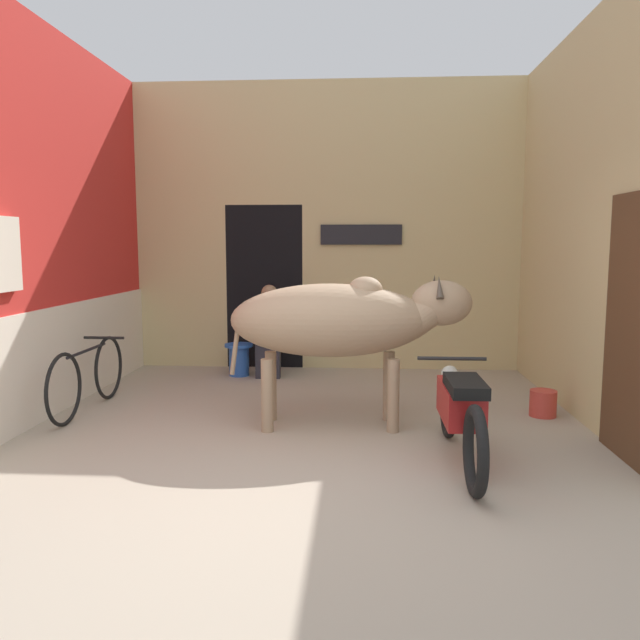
{
  "coord_description": "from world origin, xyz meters",
  "views": [
    {
      "loc": [
        0.48,
        -4.11,
        1.7
      ],
      "look_at": [
        0.08,
        1.95,
        0.96
      ],
      "focal_mm": 35.0,
      "sensor_mm": 36.0,
      "label": 1
    }
  ],
  "objects_px": {
    "cow": "(343,320)",
    "shopkeeper_seated": "(269,329)",
    "plastic_stool": "(239,359)",
    "bucket": "(543,403)",
    "motorcycle_near": "(460,410)",
    "bicycle": "(88,376)"
  },
  "relations": [
    {
      "from": "motorcycle_near",
      "to": "bicycle",
      "type": "height_order",
      "value": "motorcycle_near"
    },
    {
      "from": "cow",
      "to": "plastic_stool",
      "type": "bearing_deg",
      "value": 123.07
    },
    {
      "from": "bicycle",
      "to": "plastic_stool",
      "type": "height_order",
      "value": "bicycle"
    },
    {
      "from": "motorcycle_near",
      "to": "bicycle",
      "type": "distance_m",
      "value": 3.78
    },
    {
      "from": "plastic_stool",
      "to": "bucket",
      "type": "relative_size",
      "value": 1.6
    },
    {
      "from": "shopkeeper_seated",
      "to": "plastic_stool",
      "type": "relative_size",
      "value": 2.84
    },
    {
      "from": "cow",
      "to": "bicycle",
      "type": "bearing_deg",
      "value": 172.22
    },
    {
      "from": "bicycle",
      "to": "plastic_stool",
      "type": "distance_m",
      "value": 2.17
    },
    {
      "from": "bucket",
      "to": "cow",
      "type": "bearing_deg",
      "value": -167.05
    },
    {
      "from": "motorcycle_near",
      "to": "plastic_stool",
      "type": "height_order",
      "value": "motorcycle_near"
    },
    {
      "from": "plastic_stool",
      "to": "motorcycle_near",
      "type": "bearing_deg",
      "value": -52.8
    },
    {
      "from": "cow",
      "to": "shopkeeper_seated",
      "type": "bearing_deg",
      "value": 115.06
    },
    {
      "from": "motorcycle_near",
      "to": "plastic_stool",
      "type": "distance_m",
      "value": 3.89
    },
    {
      "from": "motorcycle_near",
      "to": "shopkeeper_seated",
      "type": "relative_size",
      "value": 1.64
    },
    {
      "from": "motorcycle_near",
      "to": "shopkeeper_seated",
      "type": "bearing_deg",
      "value": 122.26
    },
    {
      "from": "cow",
      "to": "shopkeeper_seated",
      "type": "height_order",
      "value": "cow"
    },
    {
      "from": "shopkeeper_seated",
      "to": "bucket",
      "type": "height_order",
      "value": "shopkeeper_seated"
    },
    {
      "from": "plastic_stool",
      "to": "bucket",
      "type": "bearing_deg",
      "value": -26.66
    },
    {
      "from": "shopkeeper_seated",
      "to": "cow",
      "type": "bearing_deg",
      "value": -64.94
    },
    {
      "from": "cow",
      "to": "plastic_stool",
      "type": "xyz_separation_m",
      "value": [
        -1.4,
        2.15,
        -0.78
      ]
    },
    {
      "from": "shopkeeper_seated",
      "to": "plastic_stool",
      "type": "bearing_deg",
      "value": 179.36
    },
    {
      "from": "cow",
      "to": "motorcycle_near",
      "type": "relative_size",
      "value": 1.16
    }
  ]
}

